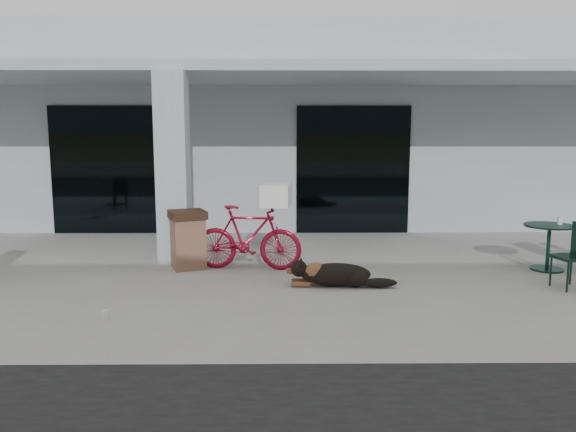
{
  "coord_description": "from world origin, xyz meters",
  "views": [
    {
      "loc": [
        0.3,
        -6.95,
        2.14
      ],
      "look_at": [
        0.38,
        0.7,
        1.0
      ],
      "focal_mm": 35.0,
      "sensor_mm": 36.0,
      "label": 1
    }
  ],
  "objects_px": {
    "bicycle": "(248,238)",
    "cafe_table_far": "(548,247)",
    "trash_receptacle": "(188,239)",
    "dog": "(336,273)",
    "cafe_chair_far_b": "(571,256)"
  },
  "relations": [
    {
      "from": "bicycle",
      "to": "cafe_table_far",
      "type": "xyz_separation_m",
      "value": [
        4.7,
        -0.09,
        -0.15
      ]
    },
    {
      "from": "cafe_table_far",
      "to": "trash_receptacle",
      "type": "relative_size",
      "value": 0.83
    },
    {
      "from": "cafe_table_far",
      "to": "trash_receptacle",
      "type": "bearing_deg",
      "value": 178.08
    },
    {
      "from": "cafe_table_far",
      "to": "trash_receptacle",
      "type": "height_order",
      "value": "trash_receptacle"
    },
    {
      "from": "dog",
      "to": "cafe_chair_far_b",
      "type": "height_order",
      "value": "cafe_chair_far_b"
    },
    {
      "from": "bicycle",
      "to": "trash_receptacle",
      "type": "height_order",
      "value": "bicycle"
    },
    {
      "from": "bicycle",
      "to": "trash_receptacle",
      "type": "bearing_deg",
      "value": 91.16
    },
    {
      "from": "bicycle",
      "to": "cafe_table_far",
      "type": "distance_m",
      "value": 4.7
    },
    {
      "from": "cafe_table_far",
      "to": "dog",
      "type": "bearing_deg",
      "value": -165.06
    },
    {
      "from": "bicycle",
      "to": "cafe_table_far",
      "type": "relative_size",
      "value": 2.2
    },
    {
      "from": "cafe_table_far",
      "to": "cafe_chair_far_b",
      "type": "height_order",
      "value": "cafe_chair_far_b"
    },
    {
      "from": "dog",
      "to": "cafe_chair_far_b",
      "type": "distance_m",
      "value": 3.23
    },
    {
      "from": "trash_receptacle",
      "to": "dog",
      "type": "bearing_deg",
      "value": -26.07
    },
    {
      "from": "bicycle",
      "to": "dog",
      "type": "bearing_deg",
      "value": -120.85
    },
    {
      "from": "dog",
      "to": "trash_receptacle",
      "type": "height_order",
      "value": "trash_receptacle"
    }
  ]
}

